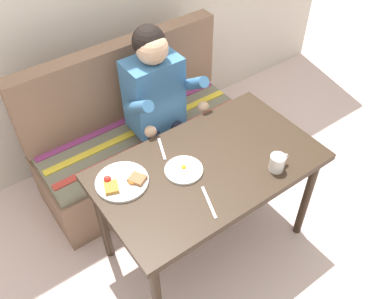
# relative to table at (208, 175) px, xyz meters

# --- Properties ---
(ground_plane) EXTENTS (8.00, 8.00, 0.00)m
(ground_plane) POSITION_rel_table_xyz_m (0.00, 0.00, -0.65)
(ground_plane) COLOR beige
(table) EXTENTS (1.20, 0.70, 0.73)m
(table) POSITION_rel_table_xyz_m (0.00, 0.00, 0.00)
(table) COLOR #302318
(table) RESTS_ON ground
(couch) EXTENTS (1.44, 0.56, 1.00)m
(couch) POSITION_rel_table_xyz_m (0.00, 0.76, -0.32)
(couch) COLOR #80614C
(couch) RESTS_ON ground
(person) EXTENTS (0.45, 0.61, 1.21)m
(person) POSITION_rel_table_xyz_m (0.08, 0.59, 0.09)
(person) COLOR teal
(person) RESTS_ON ground
(plate_breakfast) EXTENTS (0.27, 0.27, 0.05)m
(plate_breakfast) POSITION_rel_table_xyz_m (-0.43, 0.15, 0.09)
(plate_breakfast) COLOR white
(plate_breakfast) RESTS_ON table
(plate_eggs) EXTENTS (0.20, 0.20, 0.04)m
(plate_eggs) POSITION_rel_table_xyz_m (-0.13, 0.04, 0.09)
(plate_eggs) COLOR white
(plate_eggs) RESTS_ON table
(coffee_mug) EXTENTS (0.12, 0.08, 0.09)m
(coffee_mug) POSITION_rel_table_xyz_m (0.26, -0.23, 0.13)
(coffee_mug) COLOR white
(coffee_mug) RESTS_ON table
(fork) EXTENTS (0.08, 0.16, 0.00)m
(fork) POSITION_rel_table_xyz_m (-0.14, 0.24, 0.08)
(fork) COLOR silver
(fork) RESTS_ON table
(knife) EXTENTS (0.08, 0.19, 0.00)m
(knife) POSITION_rel_table_xyz_m (-0.16, -0.20, 0.08)
(knife) COLOR silver
(knife) RESTS_ON table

